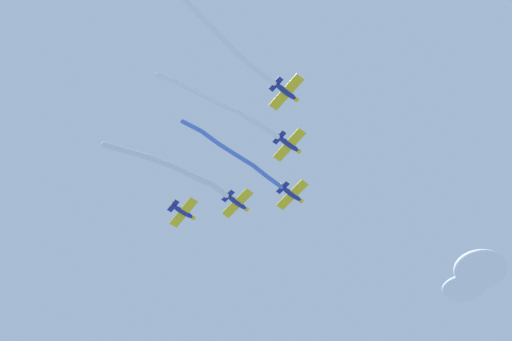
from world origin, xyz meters
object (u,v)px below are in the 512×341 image
Objects in this scene: airplane_left_wing at (237,203)px; airplane_trail at (286,92)px; airplane_lead at (292,194)px; airplane_right_wing at (289,144)px; airplane_slot at (183,212)px.

airplane_left_wing and airplane_trail have the same top height.
airplane_lead is 1.00× the size of airplane_trail.
airplane_right_wing reaches higher than airplane_lead.
airplane_right_wing is at bearing -92.88° from airplane_left_wing.
airplane_right_wing is (5.45, 11.49, 0.30)m from airplane_left_wing.
airplane_right_wing reaches higher than airplane_trail.
airplane_right_wing is 8.55m from airplane_trail.
airplane_trail is at bearing -132.03° from airplane_right_wing.
airplane_trail reaches higher than airplane_slot.
airplane_lead is 1.00× the size of airplane_left_wing.
airplane_lead is at bearing 48.00° from airplane_right_wing.
airplane_trail is (10.90, 22.96, 0.30)m from airplane_slot.
airplane_right_wing is 1.00× the size of airplane_trail.
airplane_right_wing reaches higher than airplane_slot.
airplane_slot is (-3.01, -19.67, -0.60)m from airplane_right_wing.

